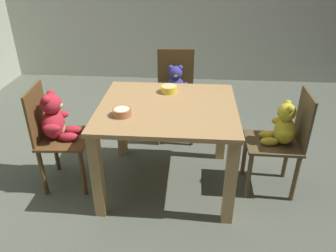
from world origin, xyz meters
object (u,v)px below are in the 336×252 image
porridge_bowl_terracotta_near_left (122,112)px  dining_table (168,122)px  teddy_chair_near_left (56,125)px  teddy_chair_far_center (175,89)px  teddy_chair_near_right (282,133)px  porridge_bowl_yellow_far_center (169,89)px

porridge_bowl_terracotta_near_left → dining_table: bearing=30.9°
teddy_chair_near_left → teddy_chair_far_center: 1.26m
teddy_chair_far_center → teddy_chair_near_right: (0.87, -0.83, 0.00)m
dining_table → teddy_chair_near_left: bearing=-176.5°
teddy_chair_near_left → dining_table: bearing=-0.7°
teddy_chair_near_right → porridge_bowl_yellow_far_center: (-0.89, 0.26, 0.23)m
dining_table → teddy_chair_near_right: 0.89m
dining_table → teddy_chair_far_center: 0.83m
teddy_chair_far_center → dining_table: bearing=-3.9°
dining_table → teddy_chair_near_right: teddy_chair_near_right is taller
porridge_bowl_yellow_far_center → porridge_bowl_terracotta_near_left: porridge_bowl_yellow_far_center is taller
teddy_chair_near_right → porridge_bowl_yellow_far_center: bearing=-15.2°
dining_table → porridge_bowl_yellow_far_center: (-0.01, 0.26, 0.17)m
porridge_bowl_terracotta_near_left → teddy_chair_near_left: bearing=167.0°
dining_table → teddy_chair_near_right: bearing=0.3°
dining_table → teddy_chair_far_center: teddy_chair_far_center is taller
teddy_chair_near_right → porridge_bowl_terracotta_near_left: teddy_chair_near_right is taller
teddy_chair_near_left → porridge_bowl_yellow_far_center: teddy_chair_near_left is taller
teddy_chair_near_left → porridge_bowl_yellow_far_center: 0.95m
porridge_bowl_yellow_far_center → porridge_bowl_terracotta_near_left: bearing=-123.9°
teddy_chair_near_left → teddy_chair_near_right: teddy_chair_near_left is taller
teddy_chair_near_right → porridge_bowl_yellow_far_center: size_ratio=6.36×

